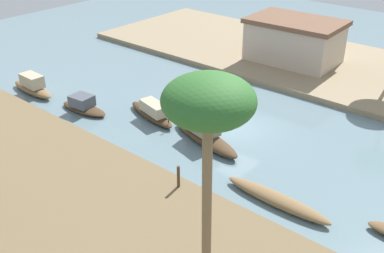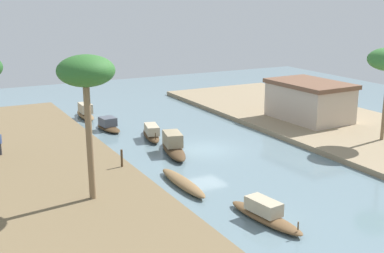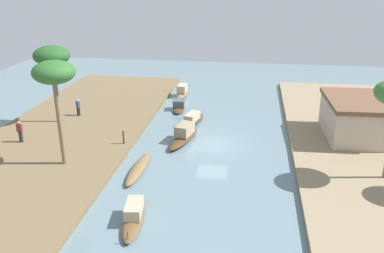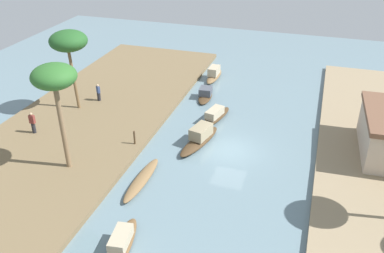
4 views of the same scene
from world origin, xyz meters
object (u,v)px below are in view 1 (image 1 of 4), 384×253
palm_tree_left_far (209,106)px  sampan_midstream (83,106)px  sampan_with_red_awning (204,133)px  sampan_foreground (32,86)px  mooring_post (178,177)px  riverside_building (294,40)px  sampan_downstream_large (152,112)px  sampan_with_tall_canopy (277,200)px

palm_tree_left_far → sampan_midstream: bearing=158.2°
sampan_midstream → palm_tree_left_far: 16.63m
sampan_with_red_awning → palm_tree_left_far: (6.15, -7.58, 6.28)m
sampan_foreground → mooring_post: size_ratio=3.82×
riverside_building → palm_tree_left_far: bearing=-70.6°
sampan_with_red_awning → sampan_foreground: (-12.90, -2.33, -0.02)m
sampan_midstream → mooring_post: mooring_post is taller
sampan_downstream_large → riverside_building: riverside_building is taller
sampan_midstream → palm_tree_left_far: size_ratio=0.48×
mooring_post → sampan_with_tall_canopy: bearing=30.0°
sampan_midstream → sampan_downstream_large: size_ratio=0.81×
sampan_midstream → sampan_downstream_large: 4.47m
sampan_midstream → sampan_with_tall_canopy: size_ratio=0.68×
sampan_midstream → sampan_foreground: bearing=179.5°
sampan_downstream_large → sampan_midstream: bearing=-139.3°
sampan_with_tall_canopy → mooring_post: bearing=-149.3°
sampan_with_red_awning → sampan_downstream_large: 4.13m
palm_tree_left_far → mooring_post: bearing=142.5°
sampan_midstream → sampan_downstream_large: bearing=21.4°
sampan_foreground → sampan_with_tall_canopy: bearing=1.8°
sampan_foreground → riverside_building: size_ratio=0.59×
sampan_midstream → sampan_downstream_large: sampan_downstream_large is taller
sampan_with_red_awning → riverside_building: size_ratio=0.75×
sampan_with_tall_canopy → mooring_post: (-3.83, -2.21, 0.69)m
sampan_foreground → sampan_downstream_large: (8.77, 2.49, -0.07)m
mooring_post → riverside_building: 18.73m
sampan_midstream → riverside_building: riverside_building is taller
sampan_with_tall_canopy → sampan_with_red_awning: bearing=159.8°
sampan_with_tall_canopy → palm_tree_left_far: size_ratio=0.70×
sampan_with_red_awning → mooring_post: mooring_post is taller
sampan_midstream → sampan_foreground: 4.82m
sampan_with_tall_canopy → mooring_post: mooring_post is taller
mooring_post → sampan_midstream: bearing=165.8°
riverside_building → sampan_midstream: bearing=-112.7°
sampan_foreground → palm_tree_left_far: bearing=-13.9°
palm_tree_left_far → sampan_with_red_awning: bearing=129.0°
sampan_downstream_large → palm_tree_left_far: bearing=-23.5°
sampan_with_tall_canopy → sampan_foreground: 18.81m
palm_tree_left_far → riverside_building: palm_tree_left_far is taller
sampan_with_red_awning → sampan_foreground: 13.11m
sampan_midstream → sampan_foreground: (-4.80, -0.45, 0.12)m
sampan_with_red_awning → sampan_midstream: bearing=-153.3°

